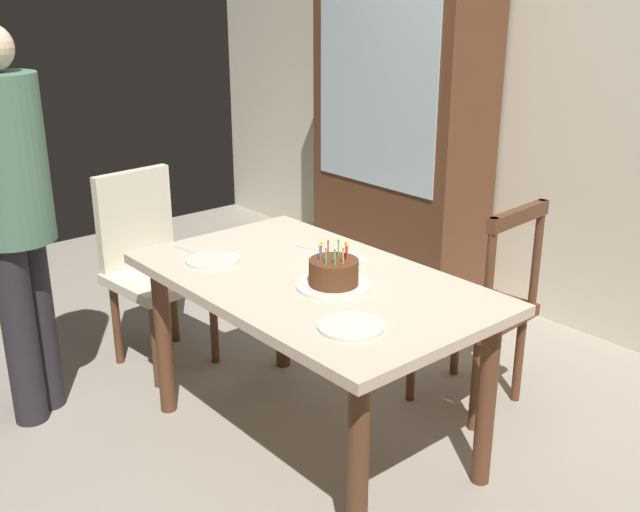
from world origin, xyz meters
TOP-DOWN VIEW (x-y plane):
  - ground at (0.00, 0.00)m, footprint 6.40×6.40m
  - back_wall at (0.00, 1.85)m, footprint 6.40×0.10m
  - dining_table at (0.00, 0.00)m, footprint 1.43×0.85m
  - birthday_cake at (0.13, -0.00)m, footprint 0.28×0.28m
  - plate_near_celebrant at (-0.39, -0.19)m, footprint 0.22×0.22m
  - plate_far_side at (-0.07, 0.19)m, footprint 0.22×0.22m
  - plate_near_guest at (0.43, -0.19)m, footprint 0.22×0.22m
  - fork_near_celebrant at (-0.55, -0.20)m, footprint 0.18×0.05m
  - fork_far_side at (-0.23, 0.20)m, footprint 0.18×0.05m
  - chair_spindle_back at (0.21, 0.75)m, footprint 0.47×0.47m
  - chair_upholstered at (-1.10, -0.11)m, footprint 0.48×0.48m
  - person_celebrant at (-0.97, -0.76)m, footprint 0.32×0.32m
  - china_cabinet at (-1.04, 1.56)m, footprint 1.10×0.45m

SIDE VIEW (x-z plane):
  - ground at x=0.00m, z-range 0.00..0.00m
  - chair_spindle_back at x=0.21m, z-range -0.02..0.93m
  - chair_upholstered at x=-1.10m, z-range 0.06..1.01m
  - dining_table at x=0.00m, z-range 0.27..1.00m
  - fork_near_celebrant at x=-0.55m, z-range 0.74..0.74m
  - fork_far_side at x=-0.23m, z-range 0.74..0.74m
  - plate_near_celebrant at x=-0.39m, z-range 0.74..0.75m
  - plate_far_side at x=-0.07m, z-range 0.74..0.75m
  - plate_near_guest at x=0.43m, z-range 0.74..0.75m
  - birthday_cake at x=0.13m, z-range 0.70..0.87m
  - person_celebrant at x=-0.97m, z-range 0.12..1.77m
  - china_cabinet at x=-1.04m, z-range 0.00..1.90m
  - back_wall at x=0.00m, z-range 0.00..2.60m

